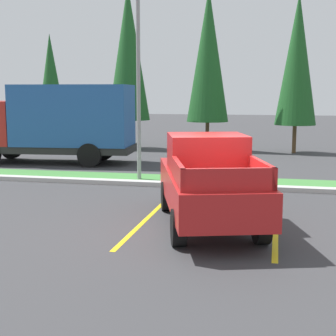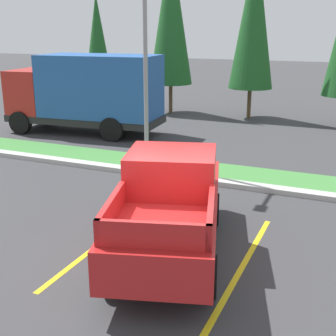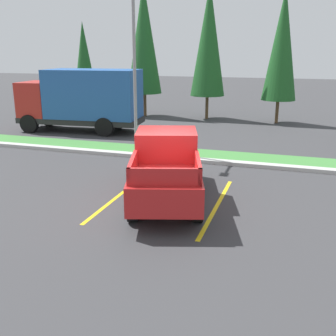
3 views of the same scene
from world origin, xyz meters
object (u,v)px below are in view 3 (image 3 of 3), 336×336
cypress_tree_left_inner (144,38)px  cypress_tree_leftmost (84,60)px  pickup_truck_main (166,167)px  cypress_tree_right_inner (282,45)px  street_light (133,57)px  cypress_tree_center (209,40)px  cargo_truck_distant (82,98)px

cypress_tree_left_inner → cypress_tree_leftmost: bearing=175.1°
pickup_truck_main → cypress_tree_right_inner: cypress_tree_right_inner is taller
cypress_tree_left_inner → street_light: bearing=-71.6°
cypress_tree_leftmost → cypress_tree_center: (9.06, -0.17, 1.27)m
street_light → cypress_tree_leftmost: bearing=128.0°
pickup_truck_main → cypress_tree_center: (-2.15, 15.35, 3.98)m
cargo_truck_distant → cypress_tree_leftmost: size_ratio=1.09×
cypress_tree_center → cypress_tree_leftmost: bearing=178.9°
cargo_truck_distant → cypress_tree_right_inner: 12.18m
cypress_tree_leftmost → cypress_tree_right_inner: (13.60, -0.50, 0.96)m
cargo_truck_distant → cypress_tree_left_inner: size_ratio=0.79×
cypress_tree_center → street_light: bearing=-95.8°
pickup_truck_main → cypress_tree_leftmost: size_ratio=0.87×
pickup_truck_main → cypress_tree_right_inner: 15.65m
pickup_truck_main → cargo_truck_distant: size_ratio=0.79×
cypress_tree_center → cargo_truck_distant: bearing=-131.5°
pickup_truck_main → street_light: 6.87m
street_light → cypress_tree_right_inner: bearing=60.3°
pickup_truck_main → cypress_tree_right_inner: size_ratio=0.69×
pickup_truck_main → cargo_truck_distant: (-7.79, 8.97, 0.81)m
cargo_truck_distant → cypress_tree_center: cypress_tree_center is taller
street_light → cypress_tree_left_inner: bearing=108.4°
cypress_tree_right_inner → street_light: bearing=-119.7°
cypress_tree_leftmost → cypress_tree_left_inner: (4.76, -0.41, 1.44)m
street_light → cypress_tree_center: size_ratio=0.83×
cypress_tree_left_inner → cypress_tree_center: 4.31m
cargo_truck_distant → cypress_tree_left_inner: 7.12m
street_light → cypress_tree_center: 10.18m
pickup_truck_main → cargo_truck_distant: 11.91m
cypress_tree_leftmost → cypress_tree_right_inner: cypress_tree_right_inner is taller
street_light → cypress_tree_right_inner: cypress_tree_right_inner is taller
cypress_tree_center → cypress_tree_right_inner: (4.54, -0.33, -0.31)m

